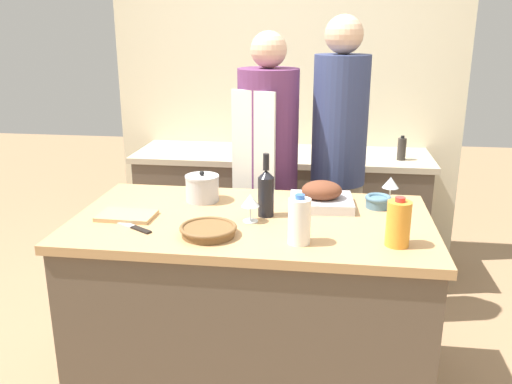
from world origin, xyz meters
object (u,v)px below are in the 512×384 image
object	(u,v)px
wine_glass_left	(391,183)
wine_glass_right	(250,201)
juice_jug	(398,223)
condiment_bottle_extra	(268,145)
wine_bottle_green	(266,192)
condiment_bottle_short	(402,149)
milk_jug	(299,221)
person_cook_guest	(338,158)
person_cook_aproned	(267,168)
knife_chef	(129,226)
cutting_board	(127,216)
wicker_basket	(208,230)
mixing_bowl	(378,201)
roasting_pan	(322,197)
condiment_bottle_tall	(341,139)
stock_pot	(202,188)

from	to	relation	value
wine_glass_left	wine_glass_right	bearing A→B (deg)	-148.86
juice_jug	condiment_bottle_extra	distance (m)	1.69
wine_bottle_green	condiment_bottle_short	world-z (taller)	wine_bottle_green
juice_jug	milk_jug	distance (m)	0.38
wine_bottle_green	person_cook_guest	world-z (taller)	person_cook_guest
milk_jug	person_cook_aproned	xyz separation A→B (m)	(-0.25, 1.02, -0.06)
juice_jug	wine_bottle_green	bearing A→B (deg)	153.83
knife_chef	condiment_bottle_extra	xyz separation A→B (m)	(0.42, 1.48, 0.04)
cutting_board	wine_glass_right	size ratio (longest dim) A/B	2.02
wicker_basket	mixing_bowl	bearing A→B (deg)	32.44
cutting_board	person_cook_guest	size ratio (longest dim) A/B	0.14
mixing_bowl	condiment_bottle_short	xyz separation A→B (m)	(0.24, 1.13, 0.00)
mixing_bowl	condiment_bottle_extra	world-z (taller)	condiment_bottle_extra
wine_glass_right	milk_jug	bearing A→B (deg)	-43.27
wicker_basket	wine_bottle_green	bearing A→B (deg)	52.85
knife_chef	wine_glass_left	bearing A→B (deg)	24.22
milk_jug	knife_chef	distance (m)	0.74
mixing_bowl	person_cook_aproned	xyz separation A→B (m)	(-0.59, 0.54, -0.00)
wicker_basket	person_cook_guest	xyz separation A→B (m)	(0.53, 1.06, 0.07)
condiment_bottle_short	person_cook_guest	world-z (taller)	person_cook_guest
cutting_board	roasting_pan	bearing A→B (deg)	17.34
condiment_bottle_tall	person_cook_guest	xyz separation A→B (m)	(-0.03, -0.76, 0.05)
roasting_pan	person_cook_aproned	size ratio (longest dim) A/B	0.18
roasting_pan	knife_chef	world-z (taller)	roasting_pan
condiment_bottle_extra	person_cook_aproned	size ratio (longest dim) A/B	0.10
condiment_bottle_tall	person_cook_guest	bearing A→B (deg)	-92.00
wine_glass_right	condiment_bottle_extra	bearing A→B (deg)	93.39
milk_jug	condiment_bottle_short	size ratio (longest dim) A/B	1.23
roasting_pan	cutting_board	bearing A→B (deg)	-162.66
condiment_bottle_short	person_cook_guest	bearing A→B (deg)	-128.54
person_cook_guest	knife_chef	bearing A→B (deg)	-151.44
condiment_bottle_extra	person_cook_aproned	distance (m)	0.55
mixing_bowl	wine_glass_right	xyz separation A→B (m)	(-0.57, -0.27, 0.06)
knife_chef	person_cook_guest	xyz separation A→B (m)	(0.89, 1.00, 0.09)
mixing_bowl	condiment_bottle_short	distance (m)	1.16
stock_pot	wine_bottle_green	bearing A→B (deg)	-27.39
knife_chef	condiment_bottle_short	size ratio (longest dim) A/B	1.59
wine_bottle_green	wine_glass_right	distance (m)	0.11
cutting_board	person_cook_aproned	xyz separation A→B (m)	(0.53, 0.84, 0.02)
stock_pot	condiment_bottle_short	world-z (taller)	stock_pot
knife_chef	wine_glass_right	bearing A→B (deg)	14.33
cutting_board	wine_bottle_green	size ratio (longest dim) A/B	0.87
wine_glass_right	person_cook_guest	world-z (taller)	person_cook_guest
mixing_bowl	wine_bottle_green	size ratio (longest dim) A/B	0.43
wine_bottle_green	cutting_board	bearing A→B (deg)	-169.70
milk_jug	wine_glass_right	size ratio (longest dim) A/B	1.61
cutting_board	knife_chef	world-z (taller)	cutting_board
stock_pot	milk_jug	xyz separation A→B (m)	(0.50, -0.47, 0.03)
condiment_bottle_short	person_cook_guest	distance (m)	0.68
condiment_bottle_tall	condiment_bottle_extra	bearing A→B (deg)	-150.89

